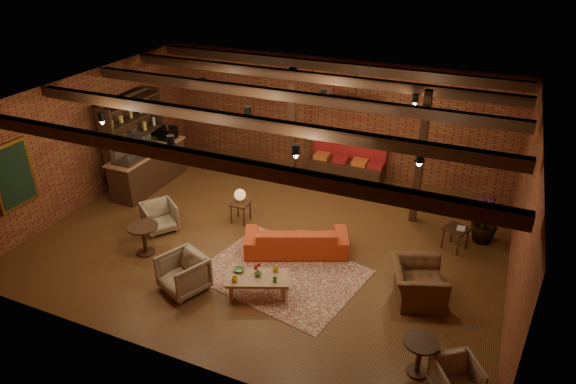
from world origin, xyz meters
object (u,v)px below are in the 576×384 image
at_px(round_table_left, 144,235).
at_px(armchair_right, 419,277).
at_px(armchair_b, 183,272).
at_px(armchair_far, 456,377).
at_px(side_table_book, 457,230).
at_px(plant_tall, 493,179).
at_px(coffee_table, 257,279).
at_px(round_table_right, 420,352).
at_px(armchair_a, 159,216).
at_px(side_table_lamp, 240,197).
at_px(sofa, 296,239).

relative_size(round_table_left, armchair_right, 0.62).
bearing_deg(armchair_b, armchair_far, 17.86).
relative_size(round_table_left, armchair_b, 0.83).
relative_size(side_table_book, plant_tall, 0.20).
height_order(coffee_table, round_table_right, coffee_table).
xyz_separation_m(coffee_table, armchair_b, (-1.37, -0.44, 0.05)).
bearing_deg(armchair_a, armchair_b, -96.66).
xyz_separation_m(armchair_b, plant_tall, (5.14, 4.12, 1.13)).
xyz_separation_m(side_table_lamp, armchair_a, (-1.55, -1.07, -0.29)).
bearing_deg(coffee_table, armchair_right, 21.29).
relative_size(side_table_lamp, armchair_b, 1.05).
bearing_deg(armchair_a, side_table_book, -36.77).
bearing_deg(side_table_lamp, armchair_b, -85.61).
bearing_deg(coffee_table, side_table_lamp, 124.68).
bearing_deg(side_table_lamp, coffee_table, -55.32).
bearing_deg(round_table_left, armchair_b, -26.17).
relative_size(armchair_a, armchair_right, 0.67).
height_order(sofa, side_table_lamp, side_table_lamp).
height_order(sofa, armchair_right, armchair_right).
xyz_separation_m(coffee_table, side_table_lamp, (-1.58, 2.28, 0.29)).
relative_size(coffee_table, armchair_right, 1.20).
xyz_separation_m(armchair_a, armchair_far, (6.90, -2.13, -0.04)).
bearing_deg(side_table_book, armchair_b, -142.37).
xyz_separation_m(sofa, round_table_right, (3.07, -2.38, 0.11)).
height_order(sofa, coffee_table, coffee_table).
bearing_deg(sofa, plant_tall, -174.14).
height_order(armchair_a, side_table_book, armchair_a).
xyz_separation_m(armchair_a, armchair_right, (5.94, -0.12, 0.11)).
distance_m(coffee_table, round_table_right, 3.27).
distance_m(sofa, round_table_left, 3.25).
bearing_deg(armchair_far, round_table_left, 135.99).
bearing_deg(side_table_lamp, round_table_right, -32.39).
height_order(side_table_book, armchair_far, armchair_far).
distance_m(sofa, plant_tall, 4.37).
height_order(round_table_left, round_table_right, round_table_left).
xyz_separation_m(round_table_right, armchair_far, (0.59, -0.17, -0.11)).
bearing_deg(round_table_right, armchair_b, 176.16).
xyz_separation_m(round_table_left, side_table_book, (6.08, 2.84, 0.02)).
bearing_deg(armchair_right, armchair_b, 90.80).
relative_size(armchair_right, armchair_far, 1.68).
distance_m(sofa, armchair_a, 3.27).
bearing_deg(armchair_right, side_table_lamp, 55.60).
distance_m(sofa, armchair_b, 2.55).
bearing_deg(round_table_right, plant_tall, 82.46).
height_order(sofa, round_table_left, round_table_left).
height_order(coffee_table, armchair_right, armchair_right).
height_order(armchair_b, round_table_right, armchair_b).
height_order(side_table_book, round_table_right, round_table_right).
xyz_separation_m(round_table_left, armchair_a, (-0.29, 0.93, -0.09)).
bearing_deg(round_table_right, round_table_left, 170.32).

